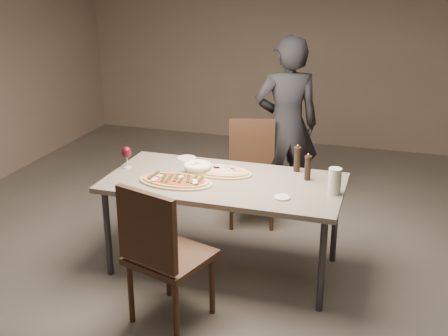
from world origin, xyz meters
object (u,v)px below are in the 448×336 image
(carafe, at_px, (335,181))
(zucchini_pizza, at_px, (176,181))
(chair_near, at_px, (161,250))
(bread_basket, at_px, (198,167))
(dining_table, at_px, (224,187))
(chair_far, at_px, (252,166))
(diner, at_px, (287,126))
(ham_pizza, at_px, (220,171))
(pepper_mill_left, at_px, (308,167))

(carafe, bearing_deg, zucchini_pizza, -172.96)
(zucchini_pizza, relative_size, chair_near, 0.57)
(bread_basket, bearing_deg, dining_table, -20.49)
(bread_basket, xyz_separation_m, chair_near, (0.08, -0.94, -0.23))
(chair_far, relative_size, diner, 0.56)
(ham_pizza, xyz_separation_m, bread_basket, (-0.17, -0.05, 0.03))
(carafe, distance_m, chair_near, 1.32)
(ham_pizza, bearing_deg, dining_table, -59.02)
(dining_table, xyz_separation_m, chair_far, (-0.03, 0.97, -0.16))
(bread_basket, distance_m, diner, 1.29)
(pepper_mill_left, distance_m, carafe, 0.31)
(dining_table, distance_m, zucchini_pizza, 0.37)
(ham_pizza, height_order, bread_basket, bread_basket)
(zucchini_pizza, height_order, bread_basket, bread_basket)
(dining_table, relative_size, zucchini_pizza, 3.12)
(zucchini_pizza, bearing_deg, pepper_mill_left, 33.31)
(dining_table, bearing_deg, chair_near, -100.90)
(zucchini_pizza, bearing_deg, chair_near, -63.98)
(pepper_mill_left, distance_m, diner, 1.16)
(ham_pizza, xyz_separation_m, carafe, (0.91, -0.15, 0.08))
(zucchini_pizza, height_order, pepper_mill_left, pepper_mill_left)
(carafe, bearing_deg, ham_pizza, 170.56)
(dining_table, height_order, chair_far, chair_far)
(bread_basket, xyz_separation_m, carafe, (1.08, -0.10, 0.05))
(chair_near, bearing_deg, bread_basket, 112.29)
(bread_basket, height_order, carafe, carafe)
(dining_table, height_order, diner, diner)
(dining_table, xyz_separation_m, chair_near, (-0.16, -0.84, -0.13))
(dining_table, xyz_separation_m, diner, (0.22, 1.29, 0.16))
(dining_table, bearing_deg, zucchini_pizza, -154.67)
(zucchini_pizza, distance_m, ham_pizza, 0.39)
(bread_basket, bearing_deg, ham_pizza, 15.36)
(dining_table, height_order, bread_basket, bread_basket)
(chair_far, bearing_deg, chair_near, 70.26)
(dining_table, xyz_separation_m, bread_basket, (-0.25, 0.09, 0.10))
(ham_pizza, distance_m, diner, 1.20)
(pepper_mill_left, xyz_separation_m, carafe, (0.23, -0.22, -0.00))
(pepper_mill_left, bearing_deg, carafe, -43.44)
(zucchini_pizza, bearing_deg, carafe, 19.30)
(pepper_mill_left, relative_size, diner, 0.12)
(carafe, xyz_separation_m, diner, (-0.61, 1.31, 0.00))
(ham_pizza, xyz_separation_m, diner, (0.30, 1.16, 0.08))
(bread_basket, xyz_separation_m, diner, (0.46, 1.20, 0.05))
(zucchini_pizza, height_order, ham_pizza, zucchini_pizza)
(bread_basket, height_order, chair_near, chair_near)
(carafe, bearing_deg, pepper_mill_left, 136.56)
(chair_far, xyz_separation_m, diner, (0.25, 0.32, 0.32))
(zucchini_pizza, height_order, chair_near, chair_near)
(pepper_mill_left, bearing_deg, bread_basket, -172.54)
(dining_table, relative_size, chair_near, 1.78)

